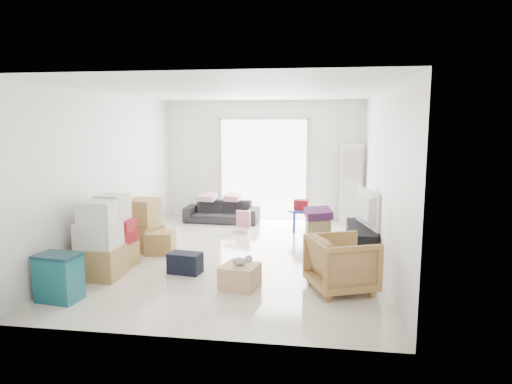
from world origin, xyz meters
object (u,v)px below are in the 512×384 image
at_px(ac_tower, 351,185).
at_px(tv_console, 361,240).
at_px(wood_crate, 240,276).
at_px(armchair, 342,261).
at_px(ottoman, 318,230).
at_px(television, 361,222).
at_px(kids_table, 301,209).
at_px(sofa, 222,208).
at_px(storage_bins, 59,277).

distance_m(ac_tower, tv_console, 2.32).
distance_m(ac_tower, wood_crate, 4.51).
relative_size(ac_tower, armchair, 2.16).
xyz_separation_m(ac_tower, ottoman, (-0.68, -1.53, -0.66)).
xyz_separation_m(ac_tower, television, (0.05, -2.23, -0.33)).
distance_m(tv_console, armchair, 1.87).
xyz_separation_m(tv_console, ottoman, (-0.73, 0.69, -0.02)).
xyz_separation_m(kids_table, wood_crate, (-0.66, -3.32, -0.32)).
distance_m(armchair, kids_table, 3.32).
bearing_deg(television, armchair, 154.00).
xyz_separation_m(sofa, armchair, (2.48, -3.90, 0.08)).
distance_m(ac_tower, ottoman, 1.80).
bearing_deg(sofa, armchair, -55.24).
xyz_separation_m(television, wood_crate, (-1.75, -1.90, -0.39)).
xyz_separation_m(ac_tower, armchair, (-0.34, -4.05, -0.47)).
bearing_deg(television, storage_bins, 110.57).
distance_m(sofa, ottoman, 2.55).
distance_m(tv_console, kids_table, 1.81).
xyz_separation_m(storage_bins, ottoman, (3.17, 3.36, -0.09)).
bearing_deg(ottoman, television, -43.37).
relative_size(sofa, armchair, 2.03).
bearing_deg(ac_tower, armchair, -94.86).
bearing_deg(ottoman, ac_tower, 66.05).
distance_m(kids_table, wood_crate, 3.40).
relative_size(tv_console, ottoman, 3.31).
bearing_deg(tv_console, ac_tower, 91.29).
bearing_deg(storage_bins, ottoman, 46.66).
bearing_deg(tv_console, storage_bins, -145.64).
xyz_separation_m(armchair, kids_table, (-0.69, 3.25, 0.07)).
height_order(sofa, ottoman, sofa).
bearing_deg(storage_bins, kids_table, 55.50).
distance_m(sofa, storage_bins, 4.85).
xyz_separation_m(sofa, ottoman, (2.14, -1.38, -0.11)).
distance_m(tv_console, television, 0.31).
xyz_separation_m(tv_console, storage_bins, (-3.90, -2.67, 0.07)).
height_order(storage_bins, wood_crate, storage_bins).
bearing_deg(wood_crate, ottoman, 68.57).
xyz_separation_m(ottoman, kids_table, (-0.36, 0.74, 0.26)).
relative_size(television, wood_crate, 2.33).
bearing_deg(kids_table, sofa, 160.06).
bearing_deg(ottoman, armchair, -82.37).
bearing_deg(ottoman, sofa, 147.13).
bearing_deg(ac_tower, kids_table, -142.40).
height_order(ac_tower, ottoman, ac_tower).
distance_m(ac_tower, television, 2.25).
xyz_separation_m(armchair, ottoman, (-0.34, 2.51, -0.19)).
relative_size(tv_console, television, 1.30).
bearing_deg(sofa, television, -33.53).
bearing_deg(ottoman, kids_table, 115.74).
bearing_deg(ac_tower, ottoman, -113.95).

